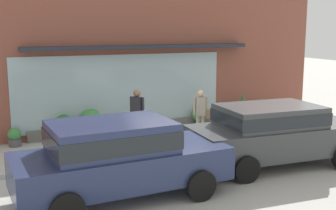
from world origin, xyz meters
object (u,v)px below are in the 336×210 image
pedestrian_with_handbag (201,111)px  potted_plant_trailing_edge (199,116)px  potted_plant_doorstep (120,126)px  potted_plant_by_entrance (64,127)px  potted_plant_window_center (269,113)px  potted_plant_window_left (91,122)px  potted_plant_near_hydrant (15,137)px  pedestrian_passerby (137,111)px  fire_hydrant (222,128)px  parked_car_navy (117,155)px  parked_car_dark_gray (274,131)px  potted_plant_corner_tall (243,109)px

pedestrian_with_handbag → potted_plant_trailing_edge: bearing=76.9°
potted_plant_doorstep → potted_plant_by_entrance: 1.81m
potted_plant_window_center → potted_plant_window_left: (-6.80, 0.18, 0.20)m
potted_plant_near_hydrant → pedestrian_passerby: bearing=-15.4°
fire_hydrant → potted_plant_window_left: 4.22m
potted_plant_near_hydrant → potted_plant_trailing_edge: bearing=0.5°
pedestrian_with_handbag → potted_plant_window_center: 3.87m
parked_car_navy → potted_plant_window_center: bearing=30.6°
parked_car_dark_gray → potted_plant_doorstep: parked_car_dark_gray is taller
fire_hydrant → potted_plant_doorstep: (-2.78, 1.93, -0.09)m
parked_car_dark_gray → potted_plant_trailing_edge: 4.67m
potted_plant_by_entrance → potted_plant_window_left: (0.87, -0.02, 0.09)m
parked_car_navy → potted_plant_window_center: size_ratio=6.08×
parked_car_navy → potted_plant_window_left: size_ratio=4.63×
parked_car_navy → potted_plant_corner_tall: size_ratio=3.69×
potted_plant_by_entrance → potted_plant_trailing_edge: size_ratio=1.15×
fire_hydrant → potted_plant_corner_tall: size_ratio=0.69×
pedestrian_with_handbag → potted_plant_doorstep: (-2.27, 1.45, -0.59)m
potted_plant_near_hydrant → potted_plant_doorstep: potted_plant_doorstep is taller
fire_hydrant → potted_plant_near_hydrant: (-6.08, 2.02, -0.14)m
potted_plant_corner_tall → potted_plant_window_center: potted_plant_corner_tall is taller
potted_plant_near_hydrant → potted_plant_window_left: potted_plant_window_left is taller
potted_plant_near_hydrant → potted_plant_corner_tall: potted_plant_corner_tall is taller
potted_plant_by_entrance → parked_car_dark_gray: bearing=-44.7°
pedestrian_passerby → parked_car_navy: bearing=-61.3°
pedestrian_with_handbag → potted_plant_trailing_edge: size_ratio=2.14×
potted_plant_trailing_edge → pedestrian_passerby: bearing=-158.9°
pedestrian_passerby → potted_plant_window_left: (-1.24, 0.95, -0.43)m
parked_car_dark_gray → potted_plant_window_left: 5.90m
potted_plant_doorstep → potted_plant_trailing_edge: potted_plant_trailing_edge is taller
parked_car_navy → potted_plant_corner_tall: parked_car_navy is taller
fire_hydrant → parked_car_dark_gray: 2.61m
pedestrian_passerby → potted_plant_near_hydrant: bearing=-142.4°
fire_hydrant → potted_plant_window_left: potted_plant_window_left is taller
parked_car_navy → potted_plant_near_hydrant: (-1.72, 5.13, -0.65)m
parked_car_dark_gray → potted_plant_window_center: (3.05, 4.36, -0.55)m
parked_car_dark_gray → potted_plant_window_center: parked_car_dark_gray is taller
fire_hydrant → potted_plant_corner_tall: 2.64m
potted_plant_doorstep → potted_plant_corner_tall: bearing=-1.4°
pedestrian_with_handbag → parked_car_dark_gray: bearing=-67.5°
pedestrian_passerby → potted_plant_near_hydrant: (-3.59, 0.99, -0.70)m
pedestrian_with_handbag → pedestrian_passerby: 2.04m
potted_plant_window_center → potted_plant_window_left: 6.80m
potted_plant_trailing_edge → pedestrian_with_handbag: bearing=-115.5°
fire_hydrant → parked_car_dark_gray: (0.02, -2.57, 0.48)m
parked_car_navy → potted_plant_by_entrance: 5.14m
potted_plant_window_center → potted_plant_doorstep: bearing=178.7°
parked_car_dark_gray → fire_hydrant: bearing=93.4°
parked_car_dark_gray → potted_plant_doorstep: 5.33m
pedestrian_passerby → potted_plant_corner_tall: (4.39, 0.79, -0.38)m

